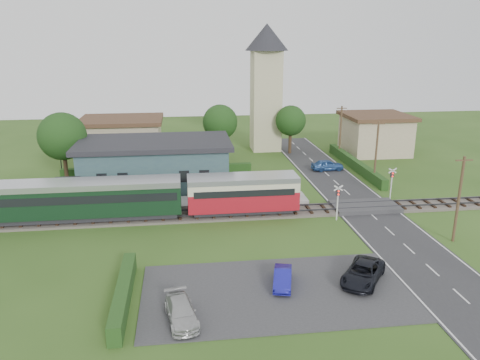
{
  "coord_description": "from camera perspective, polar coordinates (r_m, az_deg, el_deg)",
  "views": [
    {
      "loc": [
        -7.1,
        -38.06,
        15.57
      ],
      "look_at": [
        -1.76,
        4.0,
        2.73
      ],
      "focal_mm": 35.0,
      "sensor_mm": 36.0,
      "label": 1
    }
  ],
  "objects": [
    {
      "name": "house_east",
      "position": [
        68.91,
        16.14,
        5.5
      ],
      "size": [
        8.8,
        8.8,
        5.5
      ],
      "color": "tan",
      "rests_on": "ground"
    },
    {
      "name": "crossing_signal_far",
      "position": [
        49.1,
        18.02,
        0.13
      ],
      "size": [
        0.84,
        0.28,
        3.28
      ],
      "color": "silver",
      "rests_on": "ground"
    },
    {
      "name": "utility_pole_c",
      "position": [
        53.91,
        16.28,
        3.36
      ],
      "size": [
        1.4,
        0.22,
        7.0
      ],
      "color": "#473321",
      "rests_on": "ground"
    },
    {
      "name": "tree_a",
      "position": [
        54.59,
        -20.84,
        4.99
      ],
      "size": [
        5.2,
        5.2,
        8.0
      ],
      "color": "#332316",
      "rests_on": "ground"
    },
    {
      "name": "utility_pole_d",
      "position": [
        64.83,
        12.15,
        5.85
      ],
      "size": [
        1.4,
        0.22,
        7.0
      ],
      "color": "#473321",
      "rests_on": "ground"
    },
    {
      "name": "tree_c",
      "position": [
        65.75,
        6.2,
        7.19
      ],
      "size": [
        4.2,
        4.2,
        6.78
      ],
      "color": "#332316",
      "rests_on": "ground"
    },
    {
      "name": "car_park",
      "position": [
        30.85,
        4.35,
        -13.43
      ],
      "size": [
        17.0,
        9.0,
        0.08
      ],
      "primitive_type": "cube",
      "color": "#333335",
      "rests_on": "ground"
    },
    {
      "name": "utility_pole_b",
      "position": [
        40.3,
        25.12,
        -2.04
      ],
      "size": [
        1.4,
        0.22,
        7.0
      ],
      "color": "#473321",
      "rests_on": "ground"
    },
    {
      "name": "crossing_deck",
      "position": [
        46.18,
        14.98,
        -3.16
      ],
      "size": [
        6.2,
        3.4,
        0.45
      ],
      "primitive_type": "cube",
      "color": "#333335",
      "rests_on": "ground"
    },
    {
      "name": "equipment_hut",
      "position": [
        46.7,
        -20.38,
        -1.46
      ],
      "size": [
        2.3,
        2.3,
        2.55
      ],
      "color": "#C2B88F",
      "rests_on": "platform"
    },
    {
      "name": "hedge_roadside",
      "position": [
        60.0,
        13.82,
        1.9
      ],
      "size": [
        0.8,
        18.0,
        1.2
      ],
      "primitive_type": "cube",
      "color": "#193814",
      "rests_on": "ground"
    },
    {
      "name": "car_park_silver",
      "position": [
        27.89,
        -7.2,
        -15.65
      ],
      "size": [
        2.24,
        4.13,
        1.14
      ],
      "primitive_type": "imported",
      "rotation": [
        0.0,
        0.0,
        0.17
      ],
      "color": "#B2B2B2",
      "rests_on": "car_park"
    },
    {
      "name": "station_building",
      "position": [
        50.8,
        -10.27,
        1.89
      ],
      "size": [
        16.0,
        9.0,
        5.3
      ],
      "color": "#314E58",
      "rests_on": "ground"
    },
    {
      "name": "railway_track",
      "position": [
        43.52,
        2.64,
        -3.98
      ],
      "size": [
        76.0,
        3.2,
        0.49
      ],
      "color": "#4C443D",
      "rests_on": "ground"
    },
    {
      "name": "car_on_road",
      "position": [
        58.39,
        10.61,
        1.82
      ],
      "size": [
        4.01,
        1.78,
        1.34
      ],
      "primitive_type": "imported",
      "rotation": [
        0.0,
        0.0,
        1.62
      ],
      "color": "#2B5498",
      "rests_on": "road"
    },
    {
      "name": "crossing_signal_near",
      "position": [
        42.19,
        11.84,
        -2.08
      ],
      "size": [
        0.84,
        0.28,
        3.28
      ],
      "color": "silver",
      "rests_on": "ground"
    },
    {
      "name": "streetlamp_east",
      "position": [
        70.16,
        12.19,
        6.18
      ],
      "size": [
        0.3,
        0.3,
        5.15
      ],
      "color": "#3F3F47",
      "rests_on": "ground"
    },
    {
      "name": "car_park_blue",
      "position": [
        31.26,
        5.22,
        -11.8
      ],
      "size": [
        1.88,
        3.43,
        1.07
      ],
      "primitive_type": "imported",
      "rotation": [
        0.0,
        0.0,
        -0.24
      ],
      "color": "#191995",
      "rests_on": "car_park"
    },
    {
      "name": "pedestrian_near",
      "position": [
        45.4,
        -3.59,
        -1.51
      ],
      "size": [
        0.71,
        0.57,
        1.7
      ],
      "primitive_type": "imported",
      "rotation": [
        0.0,
        0.0,
        3.44
      ],
      "color": "gray",
      "rests_on": "platform"
    },
    {
      "name": "hedge_station",
      "position": [
        55.67,
        -9.95,
        1.04
      ],
      "size": [
        22.0,
        0.8,
        1.3
      ],
      "primitive_type": "cube",
      "color": "#193814",
      "rests_on": "ground"
    },
    {
      "name": "tree_b",
      "position": [
        62.17,
        -2.44,
        7.06
      ],
      "size": [
        4.6,
        4.6,
        7.34
      ],
      "color": "#332316",
      "rests_on": "ground"
    },
    {
      "name": "pedestrian_far",
      "position": [
        46.26,
        -19.19,
        -2.03
      ],
      "size": [
        0.97,
        1.07,
        1.79
      ],
      "primitive_type": "imported",
      "rotation": [
        0.0,
        0.0,
        1.16
      ],
      "color": "gray",
      "rests_on": "platform"
    },
    {
      "name": "ground",
      "position": [
        41.73,
        3.11,
        -5.09
      ],
      "size": [
        120.0,
        120.0,
        0.0
      ],
      "primitive_type": "plane",
      "color": "#2D4C19"
    },
    {
      "name": "house_west",
      "position": [
        64.82,
        -14.14,
        4.96
      ],
      "size": [
        10.8,
        8.8,
        5.5
      ],
      "color": "tan",
      "rests_on": "ground"
    },
    {
      "name": "streetlamp_west",
      "position": [
        61.24,
        -21.2,
        3.89
      ],
      "size": [
        0.3,
        0.3,
        5.15
      ],
      "color": "#3F3F47",
      "rests_on": "ground"
    },
    {
      "name": "hedge_carpark",
      "position": [
        30.3,
        -14.03,
        -13.31
      ],
      "size": [
        0.8,
        9.0,
        1.2
      ],
      "primitive_type": "cube",
      "color": "#193814",
      "rests_on": "ground"
    },
    {
      "name": "platform",
      "position": [
        45.99,
        -10.44,
        -2.94
      ],
      "size": [
        30.0,
        3.0,
        0.45
      ],
      "primitive_type": "cube",
      "color": "gray",
      "rests_on": "ground"
    },
    {
      "name": "train",
      "position": [
        43.76,
        -22.02,
        -2.25
      ],
      "size": [
        43.2,
        2.9,
        3.4
      ],
      "color": "#232328",
      "rests_on": "ground"
    },
    {
      "name": "church_tower",
      "position": [
        67.37,
        3.21,
        12.27
      ],
      "size": [
        6.0,
        6.0,
        17.6
      ],
      "color": "#C2B88F",
      "rests_on": "ground"
    },
    {
      "name": "road",
      "position": [
        44.52,
        15.91,
        -4.27
      ],
      "size": [
        6.0,
        70.0,
        0.05
      ],
      "primitive_type": "cube",
      "color": "#28282B",
      "rests_on": "ground"
    },
    {
      "name": "car_park_dark",
      "position": [
        32.6,
        14.76,
        -10.87
      ],
      "size": [
        4.39,
        4.91,
        1.27
      ],
      "primitive_type": "imported",
      "rotation": [
        0.0,
        0.0,
        -0.63
      ],
      "color": "black",
      "rests_on": "car_park"
    }
  ]
}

